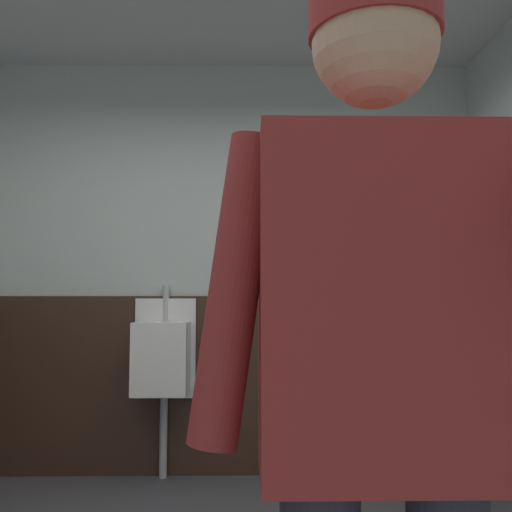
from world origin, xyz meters
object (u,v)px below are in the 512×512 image
at_px(person, 382,360).
at_px(trash_bin, 456,440).
at_px(urinal_solo, 163,357).
at_px(soap_dispenser, 269,269).

distance_m(person, trash_bin, 2.66).
bearing_deg(person, trash_bin, 67.27).
height_order(urinal_solo, person, person).
distance_m(urinal_solo, person, 2.76).
distance_m(urinal_solo, trash_bin, 1.85).
bearing_deg(urinal_solo, trash_bin, -8.86).
relative_size(person, trash_bin, 2.68).
bearing_deg(person, urinal_solo, 106.40).
distance_m(trash_bin, soap_dispenser, 1.55).
bearing_deg(trash_bin, urinal_solo, 171.14).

